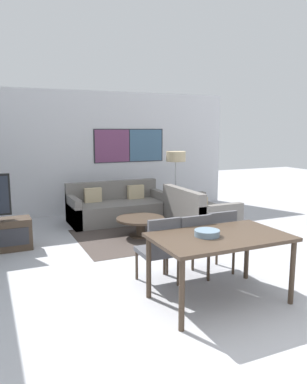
{
  "coord_description": "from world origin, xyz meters",
  "views": [
    {
      "loc": [
        -2.22,
        -2.81,
        1.95
      ],
      "look_at": [
        0.2,
        2.56,
        0.95
      ],
      "focal_mm": 35.0,
      "sensor_mm": 36.0,
      "label": 1
    }
  ],
  "objects_px": {
    "coffee_table": "(140,222)",
    "dining_table": "(220,242)",
    "dining_chair_left": "(160,247)",
    "dining_chair_right": "(217,238)",
    "fruit_bowl": "(207,233)",
    "floor_lamp": "(176,160)",
    "sofa_main": "(117,208)",
    "dining_chair_centre": "(191,243)",
    "sofa_side": "(197,215)"
  },
  "relations": [
    {
      "from": "coffee_table",
      "to": "dining_table",
      "type": "bearing_deg",
      "value": -93.43
    },
    {
      "from": "coffee_table",
      "to": "dining_chair_left",
      "type": "relative_size",
      "value": 1.0
    },
    {
      "from": "dining_chair_left",
      "to": "dining_chair_right",
      "type": "distance_m",
      "value": 0.86
    },
    {
      "from": "coffee_table",
      "to": "dining_chair_right",
      "type": "distance_m",
      "value": 2.09
    },
    {
      "from": "fruit_bowl",
      "to": "floor_lamp",
      "type": "distance_m",
      "value": 4.23
    },
    {
      "from": "sofa_main",
      "to": "dining_chair_right",
      "type": "xyz_separation_m",
      "value": [
        0.26,
        -3.39,
        0.22
      ]
    },
    {
      "from": "dining_chair_centre",
      "to": "dining_chair_left",
      "type": "bearing_deg",
      "value": 176.48
    },
    {
      "from": "coffee_table",
      "to": "dining_table",
      "type": "relative_size",
      "value": 0.58
    },
    {
      "from": "dining_table",
      "to": "dining_chair_right",
      "type": "relative_size",
      "value": 1.72
    },
    {
      "from": "dining_table",
      "to": "dining_chair_right",
      "type": "xyz_separation_m",
      "value": [
        0.43,
        0.7,
        -0.2
      ]
    },
    {
      "from": "dining_chair_left",
      "to": "dining_chair_centre",
      "type": "distance_m",
      "value": 0.43
    },
    {
      "from": "dining_chair_centre",
      "to": "dining_chair_right",
      "type": "height_order",
      "value": "same"
    },
    {
      "from": "coffee_table",
      "to": "dining_chair_left",
      "type": "bearing_deg",
      "value": -105.88
    },
    {
      "from": "dining_chair_left",
      "to": "fruit_bowl",
      "type": "distance_m",
      "value": 0.77
    },
    {
      "from": "dining_chair_left",
      "to": "floor_lamp",
      "type": "xyz_separation_m",
      "value": [
        1.91,
        3.24,
        0.78
      ]
    },
    {
      "from": "dining_table",
      "to": "fruit_bowl",
      "type": "xyz_separation_m",
      "value": [
        -0.15,
        0.04,
        0.12
      ]
    },
    {
      "from": "coffee_table",
      "to": "dining_chair_left",
      "type": "xyz_separation_m",
      "value": [
        -0.59,
        -2.09,
        0.23
      ]
    },
    {
      "from": "dining_chair_left",
      "to": "floor_lamp",
      "type": "distance_m",
      "value": 3.84
    },
    {
      "from": "dining_chair_right",
      "to": "fruit_bowl",
      "type": "xyz_separation_m",
      "value": [
        -0.58,
        -0.67,
        0.32
      ]
    },
    {
      "from": "coffee_table",
      "to": "fruit_bowl",
      "type": "bearing_deg",
      "value": -96.6
    },
    {
      "from": "floor_lamp",
      "to": "dining_chair_right",
      "type": "bearing_deg",
      "value": -108.19
    },
    {
      "from": "sofa_side",
      "to": "dining_chair_left",
      "type": "bearing_deg",
      "value": 139.59
    },
    {
      "from": "dining_table",
      "to": "dining_chair_centre",
      "type": "distance_m",
      "value": 0.68
    },
    {
      "from": "coffee_table",
      "to": "floor_lamp",
      "type": "height_order",
      "value": "floor_lamp"
    },
    {
      "from": "dining_chair_left",
      "to": "dining_table",
      "type": "bearing_deg",
      "value": -57.62
    },
    {
      "from": "dining_chair_left",
      "to": "floor_lamp",
      "type": "relative_size",
      "value": 0.6
    },
    {
      "from": "sofa_side",
      "to": "fruit_bowl",
      "type": "height_order",
      "value": "fruit_bowl"
    },
    {
      "from": "fruit_bowl",
      "to": "floor_lamp",
      "type": "relative_size",
      "value": 0.19
    },
    {
      "from": "dining_chair_left",
      "to": "fruit_bowl",
      "type": "bearing_deg",
      "value": -66.42
    },
    {
      "from": "sofa_main",
      "to": "coffee_table",
      "type": "bearing_deg",
      "value": -90.0
    },
    {
      "from": "sofa_side",
      "to": "dining_chair_centre",
      "type": "bearing_deg",
      "value": 147.29
    },
    {
      "from": "dining_chair_left",
      "to": "sofa_main",
      "type": "bearing_deg",
      "value": 80.13
    },
    {
      "from": "dining_chair_centre",
      "to": "fruit_bowl",
      "type": "relative_size",
      "value": 3.12
    },
    {
      "from": "sofa_side",
      "to": "dining_chair_left",
      "type": "distance_m",
      "value": 2.81
    },
    {
      "from": "dining_chair_centre",
      "to": "floor_lamp",
      "type": "height_order",
      "value": "floor_lamp"
    },
    {
      "from": "sofa_main",
      "to": "dining_chair_centre",
      "type": "distance_m",
      "value": 3.45
    },
    {
      "from": "sofa_main",
      "to": "sofa_side",
      "type": "xyz_separation_m",
      "value": [
        1.22,
        -1.28,
        -0.0
      ]
    },
    {
      "from": "dining_chair_left",
      "to": "fruit_bowl",
      "type": "relative_size",
      "value": 3.12
    },
    {
      "from": "sofa_main",
      "to": "dining_chair_centre",
      "type": "height_order",
      "value": "dining_chair_centre"
    },
    {
      "from": "sofa_main",
      "to": "dining_chair_centre",
      "type": "xyz_separation_m",
      "value": [
        -0.17,
        -3.44,
        0.22
      ]
    },
    {
      "from": "sofa_side",
      "to": "floor_lamp",
      "type": "bearing_deg",
      "value": -5.08
    },
    {
      "from": "dining_chair_left",
      "to": "dining_chair_centre",
      "type": "height_order",
      "value": "same"
    },
    {
      "from": "sofa_main",
      "to": "dining_chair_left",
      "type": "xyz_separation_m",
      "value": [
        -0.59,
        -3.41,
        0.22
      ]
    },
    {
      "from": "dining_chair_left",
      "to": "dining_chair_right",
      "type": "xyz_separation_m",
      "value": [
        0.86,
        0.03,
        0.0
      ]
    },
    {
      "from": "dining_chair_centre",
      "to": "dining_table",
      "type": "bearing_deg",
      "value": -90.0
    },
    {
      "from": "floor_lamp",
      "to": "dining_table",
      "type": "bearing_deg",
      "value": -110.76
    },
    {
      "from": "dining_chair_centre",
      "to": "floor_lamp",
      "type": "bearing_deg",
      "value": 65.56
    },
    {
      "from": "coffee_table",
      "to": "floor_lamp",
      "type": "bearing_deg",
      "value": 41.12
    },
    {
      "from": "sofa_side",
      "to": "coffee_table",
      "type": "bearing_deg",
      "value": 91.98
    },
    {
      "from": "dining_table",
      "to": "sofa_main",
      "type": "bearing_deg",
      "value": 87.68
    }
  ]
}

